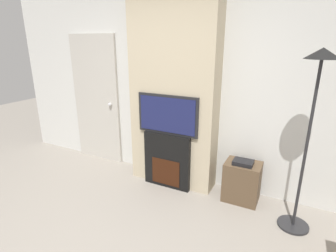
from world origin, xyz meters
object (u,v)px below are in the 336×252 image
(media_stand, at_px, (242,181))
(television, at_px, (168,115))
(fireplace, at_px, (168,160))
(floor_lamp, at_px, (314,103))

(media_stand, bearing_deg, television, -173.95)
(fireplace, distance_m, media_stand, 1.00)
(media_stand, bearing_deg, fireplace, -174.06)
(fireplace, relative_size, floor_lamp, 0.41)
(television, relative_size, media_stand, 1.52)
(television, bearing_deg, fireplace, 90.00)
(fireplace, bearing_deg, television, -90.00)
(floor_lamp, bearing_deg, fireplace, 174.57)
(television, distance_m, media_stand, 1.25)
(fireplace, xyz_separation_m, floor_lamp, (1.62, -0.15, 1.00))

